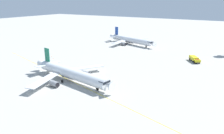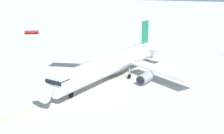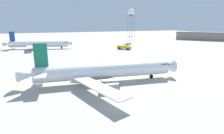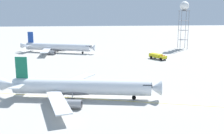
# 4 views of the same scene
# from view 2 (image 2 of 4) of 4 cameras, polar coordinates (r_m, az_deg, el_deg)

# --- Properties ---
(ground_plane) EXTENTS (600.00, 600.00, 0.00)m
(ground_plane) POSITION_cam_2_polar(r_m,az_deg,el_deg) (65.17, 1.65, -2.74)
(ground_plane) COLOR #ADAAA3
(airliner_main) EXTENTS (42.69, 36.81, 11.07)m
(airliner_main) POSITION_cam_2_polar(r_m,az_deg,el_deg) (66.87, 0.16, 0.48)
(airliner_main) COLOR silver
(airliner_main) RESTS_ON ground_plane
(ops_pickup_truck) EXTENTS (4.43, 5.79, 1.41)m
(ops_pickup_truck) POSITION_cam_2_polar(r_m,az_deg,el_deg) (130.05, -14.86, 6.39)
(ops_pickup_truck) COLOR #232326
(ops_pickup_truck) RESTS_ON ground_plane
(taxiway_centreline) EXTENTS (125.90, 37.57, 0.01)m
(taxiway_centreline) POSITION_cam_2_polar(r_m,az_deg,el_deg) (68.15, 0.61, -1.90)
(taxiway_centreline) COLOR yellow
(taxiway_centreline) RESTS_ON ground_plane
(safety_cone_near) EXTENTS (0.36, 0.36, 0.55)m
(safety_cone_near) POSITION_cam_2_polar(r_m,az_deg,el_deg) (92.99, 19.88, 2.11)
(safety_cone_near) COLOR orange
(safety_cone_near) RESTS_ON ground_plane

